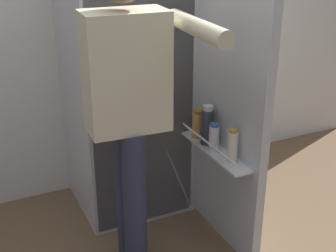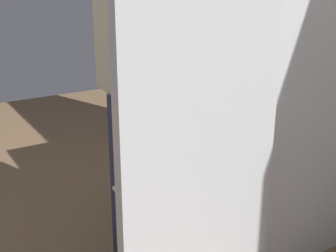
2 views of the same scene
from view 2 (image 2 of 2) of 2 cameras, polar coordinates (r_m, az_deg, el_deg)
The scene contains 2 objects.
refrigerator at distance 2.19m, azimuth 11.71°, elevation 5.45°, with size 0.71×1.28×1.66m.
person at distance 2.02m, azimuth -4.25°, elevation 8.39°, with size 0.51×0.71×1.61m.
Camera 2 is at (1.56, -0.97, 1.33)m, focal length 48.45 mm.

